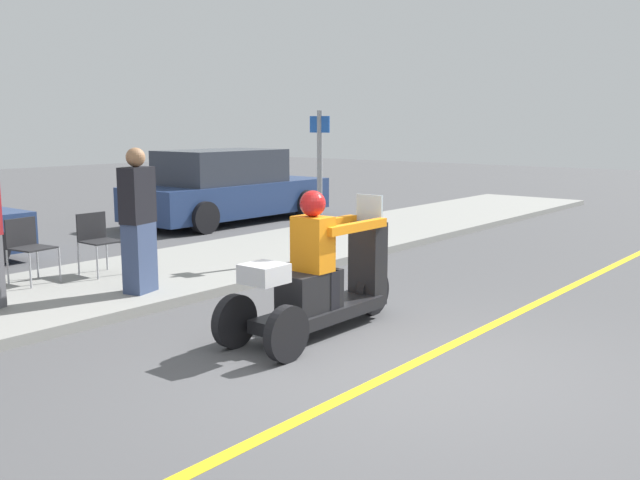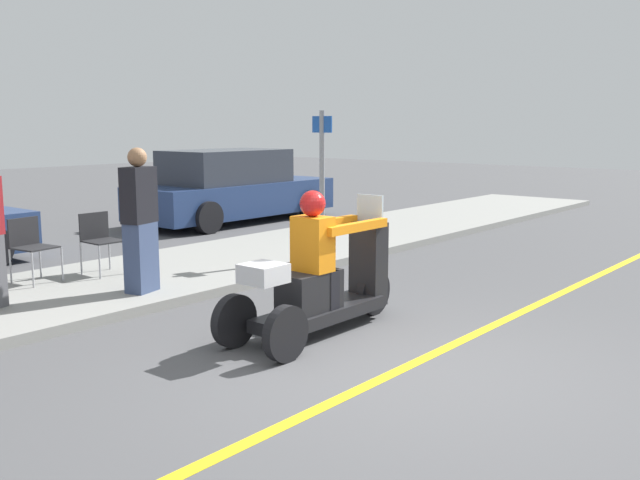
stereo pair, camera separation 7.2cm
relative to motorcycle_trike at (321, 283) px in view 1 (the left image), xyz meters
The scene contains 9 objects.
ground_plane 1.44m from the motorcycle_trike, 109.78° to the right, with size 60.00×60.00×0.00m, color #4C4C4F.
lane_stripe 1.36m from the motorcycle_trike, 90.96° to the right, with size 24.00×0.12×0.01m.
sidewalk_strip 3.40m from the motorcycle_trike, 97.71° to the left, with size 28.00×2.80×0.12m.
motorcycle_trike is the anchor object (origin of this frame).
spectator_by_tree 2.57m from the motorcycle_trike, 98.34° to the left, with size 0.46×0.35×1.73m.
folding_chair_curbside 3.84m from the motorcycle_trike, 90.90° to the left, with size 0.47×0.47×0.82m.
folding_chair_set_back 4.17m from the motorcycle_trike, 102.83° to the left, with size 0.52×0.52×0.82m.
parked_car_lot_center 8.62m from the motorcycle_trike, 52.61° to the left, with size 4.77×1.96×1.58m.
street_sign 3.55m from the motorcycle_trike, 39.31° to the left, with size 0.08×0.36×2.20m.
Camera 1 is at (-5.07, -3.20, 2.12)m, focal length 40.00 mm.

